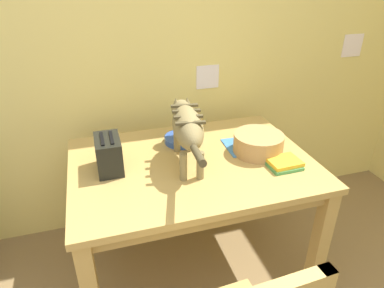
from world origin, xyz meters
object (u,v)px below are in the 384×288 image
at_px(dining_table, 192,176).
at_px(saucer_bowl, 182,139).
at_px(magazine, 250,145).
at_px(toaster, 109,154).
at_px(coffee_mug, 183,129).
at_px(wicker_basket, 258,143).
at_px(book_stack, 284,163).
at_px(cat, 187,126).

distance_m(dining_table, saucer_bowl, 0.25).
height_order(magazine, toaster, toaster).
bearing_deg(coffee_mug, wicker_basket, -33.78).
bearing_deg(book_stack, saucer_bowl, 135.58).
xyz_separation_m(cat, toaster, (-0.39, 0.03, -0.12)).
bearing_deg(wicker_basket, magazine, 93.74).
bearing_deg(saucer_bowl, dining_table, -92.23).
xyz_separation_m(saucer_bowl, wicker_basket, (0.36, -0.24, 0.04)).
xyz_separation_m(magazine, wicker_basket, (0.01, -0.08, 0.05)).
height_order(coffee_mug, wicker_basket, coffee_mug).
relative_size(magazine, book_stack, 1.69).
relative_size(cat, magazine, 2.61).
bearing_deg(dining_table, toaster, 174.09).
xyz_separation_m(coffee_mug, magazine, (0.35, -0.16, -0.08)).
relative_size(coffee_mug, book_stack, 0.76).
xyz_separation_m(saucer_bowl, magazine, (0.35, -0.16, -0.01)).
height_order(dining_table, cat, cat).
distance_m(book_stack, toaster, 0.87).
relative_size(coffee_mug, toaster, 0.63).
distance_m(coffee_mug, toaster, 0.46).
distance_m(book_stack, wicker_basket, 0.19).
height_order(saucer_bowl, book_stack, book_stack).
relative_size(coffee_mug, wicker_basket, 0.47).
xyz_separation_m(dining_table, book_stack, (0.43, -0.19, 0.11)).
bearing_deg(coffee_mug, toaster, -156.90).
height_order(wicker_basket, toaster, toaster).
relative_size(dining_table, toaster, 6.20).
distance_m(magazine, book_stack, 0.26).
height_order(book_stack, toaster, toaster).
height_order(cat, magazine, cat).
bearing_deg(saucer_bowl, coffee_mug, 0.00).
distance_m(saucer_bowl, wicker_basket, 0.43).
height_order(dining_table, saucer_bowl, saucer_bowl).
distance_m(cat, wicker_basket, 0.42).
distance_m(magazine, toaster, 0.78).
bearing_deg(dining_table, wicker_basket, -2.15).
xyz_separation_m(magazine, toaster, (-0.78, -0.02, 0.08)).
bearing_deg(book_stack, toaster, 164.71).
distance_m(cat, saucer_bowl, 0.29).
bearing_deg(dining_table, coffee_mug, 86.80).
height_order(saucer_bowl, magazine, saucer_bowl).
height_order(saucer_bowl, coffee_mug, coffee_mug).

